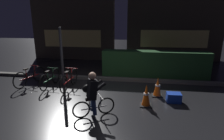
{
  "coord_description": "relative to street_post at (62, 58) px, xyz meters",
  "views": [
    {
      "loc": [
        1.1,
        -5.31,
        2.52
      ],
      "look_at": [
        0.2,
        0.6,
        0.9
      ],
      "focal_mm": 29.17,
      "sensor_mm": 36.0,
      "label": 1
    }
  ],
  "objects": [
    {
      "name": "blue_crate",
      "position": [
        4.09,
        -0.9,
        -1.0
      ],
      "size": [
        0.45,
        0.33,
        0.3
      ],
      "primitive_type": "cube",
      "rotation": [
        0.0,
        0.0,
        0.02
      ],
      "color": "#193DB7",
      "rests_on": "ground"
    },
    {
      "name": "traffic_cone_far",
      "position": [
        3.61,
        -0.47,
        -0.83
      ],
      "size": [
        0.36,
        0.36,
        0.67
      ],
      "color": "black",
      "rests_on": "ground"
    },
    {
      "name": "street_post",
      "position": [
        0.0,
        0.0,
        0.0
      ],
      "size": [
        0.1,
        0.1,
        2.3
      ],
      "primitive_type": "cylinder",
      "color": "#2D2D33",
      "rests_on": "ground"
    },
    {
      "name": "ground_plane",
      "position": [
        1.85,
        -1.2,
        -1.15
      ],
      "size": [
        40.0,
        40.0,
        0.0
      ],
      "primitive_type": "plane",
      "color": "black"
    },
    {
      "name": "cyclist",
      "position": [
        1.76,
        -2.14,
        -0.52
      ],
      "size": [
        1.05,
        0.63,
        1.25
      ],
      "rotation": [
        0.0,
        0.0,
        0.52
      ],
      "color": "black",
      "rests_on": "ground"
    },
    {
      "name": "storefront_right",
      "position": [
        5.08,
        6.0,
        1.09
      ],
      "size": [
        5.98,
        0.54,
        4.49
      ],
      "color": "#42382D",
      "rests_on": "ground"
    },
    {
      "name": "sidewalk_curb",
      "position": [
        1.85,
        1.0,
        -1.09
      ],
      "size": [
        12.0,
        0.24,
        0.12
      ],
      "primitive_type": "cube",
      "color": "#56544F",
      "rests_on": "ground"
    },
    {
      "name": "traffic_cone_near",
      "position": [
        3.21,
        -1.3,
        -0.82
      ],
      "size": [
        0.36,
        0.36,
        0.68
      ],
      "color": "black",
      "rests_on": "ground"
    },
    {
      "name": "parked_bike_left_mid",
      "position": [
        -0.47,
        -0.16,
        -0.82
      ],
      "size": [
        0.46,
        1.55,
        0.71
      ],
      "rotation": [
        0.0,
        0.0,
        1.54
      ],
      "color": "black",
      "rests_on": "ground"
    },
    {
      "name": "storefront_left",
      "position": [
        -1.46,
        5.3,
        1.05
      ],
      "size": [
        5.48,
        0.54,
        4.43
      ],
      "color": "#42382D",
      "rests_on": "ground"
    },
    {
      "name": "parked_bike_leftmost",
      "position": [
        -1.39,
        -0.07,
        -0.81
      ],
      "size": [
        0.51,
        1.6,
        0.75
      ],
      "rotation": [
        0.0,
        0.0,
        1.33
      ],
      "color": "black",
      "rests_on": "ground"
    },
    {
      "name": "hedge_row",
      "position": [
        3.65,
        1.9,
        -0.56
      ],
      "size": [
        4.8,
        0.7,
        1.19
      ],
      "primitive_type": "cube",
      "color": "#214723",
      "rests_on": "ground"
    },
    {
      "name": "parked_bike_center_left",
      "position": [
        0.34,
        -0.23,
        -0.81
      ],
      "size": [
        0.46,
        1.63,
        0.75
      ],
      "rotation": [
        0.0,
        0.0,
        1.55
      ],
      "color": "black",
      "rests_on": "ground"
    }
  ]
}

